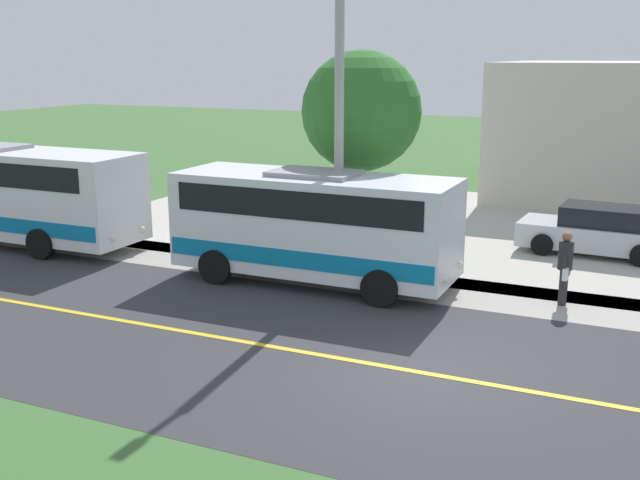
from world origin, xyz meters
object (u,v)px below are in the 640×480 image
(pedestrian_with_bags, at_px, (565,265))
(street_light_pole, at_px, (337,99))
(shuttle_bus_front, at_px, (314,221))
(tree_curbside, at_px, (361,112))
(parked_car_near, at_px, (599,231))

(pedestrian_with_bags, xyz_separation_m, street_light_pole, (0.40, -5.66, 3.74))
(shuttle_bus_front, xyz_separation_m, street_light_pole, (-0.36, 0.47, 3.09))
(shuttle_bus_front, relative_size, tree_curbside, 1.25)
(parked_car_near, bearing_deg, shuttle_bus_front, -46.94)
(parked_car_near, bearing_deg, street_light_pole, -46.57)
(pedestrian_with_bags, xyz_separation_m, parked_car_near, (-5.26, 0.32, -0.26))
(street_light_pole, bearing_deg, parked_car_near, 133.43)
(pedestrian_with_bags, bearing_deg, parked_car_near, 176.51)
(street_light_pole, bearing_deg, pedestrian_with_bags, 94.03)
(shuttle_bus_front, distance_m, tree_curbside, 3.87)
(shuttle_bus_front, bearing_deg, tree_curbside, 177.53)
(pedestrian_with_bags, distance_m, parked_car_near, 5.28)
(street_light_pole, relative_size, tree_curbside, 1.45)
(street_light_pole, height_order, parked_car_near, street_light_pole)
(shuttle_bus_front, bearing_deg, street_light_pole, 127.98)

